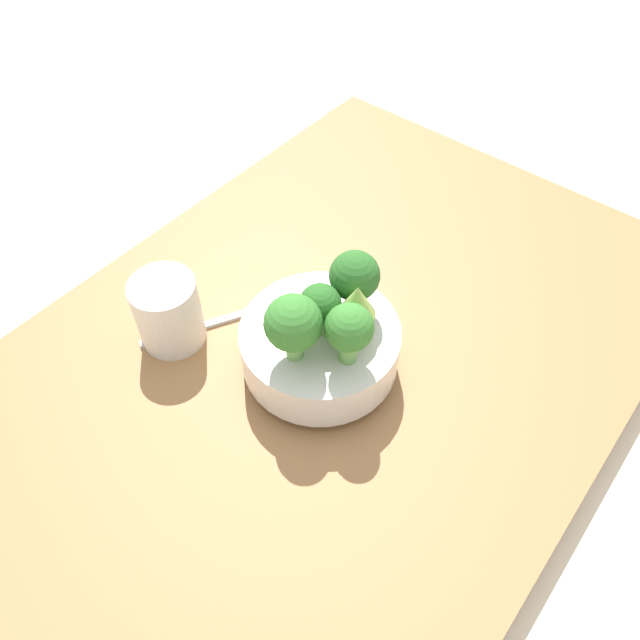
% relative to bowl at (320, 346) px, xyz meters
% --- Properties ---
extents(ground_plane, '(6.00, 6.00, 0.00)m').
position_rel_bowl_xyz_m(ground_plane, '(-0.03, -0.01, -0.09)').
color(ground_plane, beige).
extents(table, '(1.04, 0.72, 0.04)m').
position_rel_bowl_xyz_m(table, '(-0.03, -0.01, -0.07)').
color(table, '#9E7042').
rests_on(table, ground_plane).
extents(bowl, '(0.20, 0.20, 0.08)m').
position_rel_bowl_xyz_m(bowl, '(0.00, 0.00, 0.00)').
color(bowl, silver).
rests_on(bowl, table).
extents(broccoli_floret_center, '(0.05, 0.05, 0.07)m').
position_rel_bowl_xyz_m(broccoli_floret_center, '(0.00, 0.00, 0.08)').
color(broccoli_floret_center, '#6BA34C').
rests_on(broccoli_floret_center, bowl).
extents(broccoli_floret_back, '(0.06, 0.06, 0.09)m').
position_rel_bowl_xyz_m(broccoli_floret_back, '(0.01, 0.05, 0.09)').
color(broccoli_floret_back, '#6BA34C').
rests_on(broccoli_floret_back, bowl).
extents(broccoli_floret_left, '(0.06, 0.06, 0.09)m').
position_rel_bowl_xyz_m(broccoli_floret_left, '(-0.06, 0.01, 0.09)').
color(broccoli_floret_left, '#609347').
rests_on(broccoli_floret_left, bowl).
extents(broccoli_floret_right, '(0.07, 0.07, 0.09)m').
position_rel_bowl_xyz_m(broccoli_floret_right, '(0.05, 0.00, 0.09)').
color(broccoli_floret_right, '#7AB256').
rests_on(broccoli_floret_right, bowl).
extents(romanesco_piece_far, '(0.05, 0.05, 0.08)m').
position_rel_bowl_xyz_m(romanesco_piece_far, '(-0.02, 0.04, 0.08)').
color(romanesco_piece_far, '#7AB256').
rests_on(romanesco_piece_far, bowl).
extents(cup, '(0.09, 0.09, 0.10)m').
position_rel_bowl_xyz_m(cup, '(0.09, -0.19, 0.01)').
color(cup, silver).
rests_on(cup, table).
extents(fork, '(0.15, 0.09, 0.01)m').
position_rel_bowl_xyz_m(fork, '(0.06, -0.17, -0.04)').
color(fork, silver).
rests_on(fork, table).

